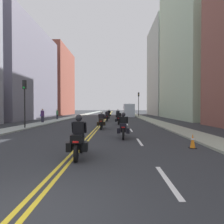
{
  "coord_description": "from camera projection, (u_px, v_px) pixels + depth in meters",
  "views": [
    {
      "loc": [
        1.71,
        -3.23,
        1.89
      ],
      "look_at": [
        1.31,
        21.11,
        1.42
      ],
      "focal_mm": 32.13,
      "sensor_mm": 36.0,
      "label": 1
    }
  ],
  "objects": [
    {
      "name": "lane_dashes_white",
      "position": [
        124.0,
        120.0,
        32.23
      ],
      "size": [
        0.14,
        56.4,
        0.01
      ],
      "color": "silver",
      "rests_on": "ground"
    },
    {
      "name": "motorcycle_3",
      "position": [
        119.0,
        119.0,
        23.27
      ],
      "size": [
        0.78,
        2.25,
        1.61
      ],
      "rotation": [
        0.0,
        0.0,
        -0.05
      ],
      "color": "black",
      "rests_on": "ground"
    },
    {
      "name": "traffic_cone_0",
      "position": [
        193.0,
        141.0,
        9.41
      ],
      "size": [
        0.31,
        0.31,
        0.7
      ],
      "color": "black",
      "rests_on": "ground"
    },
    {
      "name": "traffic_light_far",
      "position": [
        139.0,
        100.0,
        41.37
      ],
      "size": [
        0.28,
        0.38,
        5.15
      ],
      "color": "black",
      "rests_on": "ground"
    },
    {
      "name": "motorcycle_6",
      "position": [
        109.0,
        114.0,
        39.16
      ],
      "size": [
        0.77,
        2.14,
        1.68
      ],
      "rotation": [
        0.0,
        0.0,
        -0.01
      ],
      "color": "black",
      "rests_on": "ground"
    },
    {
      "name": "sidewalk_left",
      "position": [
        81.0,
        115.0,
        51.39
      ],
      "size": [
        2.03,
        144.0,
        0.12
      ],
      "primitive_type": "cube",
      "color": "#99A39B",
      "rests_on": "ground"
    },
    {
      "name": "building_left_1",
      "position": [
        14.0,
        73.0,
        36.06
      ],
      "size": [
        9.69,
        20.19,
        16.38
      ],
      "color": "slate",
      "rests_on": "ground"
    },
    {
      "name": "motorcycle_2",
      "position": [
        101.0,
        122.0,
        18.2
      ],
      "size": [
        0.76,
        2.31,
        1.62
      ],
      "rotation": [
        0.0,
        0.0,
        0.01
      ],
      "color": "black",
      "rests_on": "ground"
    },
    {
      "name": "motorcycle_4",
      "position": [
        107.0,
        117.0,
        29.03
      ],
      "size": [
        0.77,
        2.25,
        1.66
      ],
      "rotation": [
        0.0,
        0.0,
        -0.02
      ],
      "color": "black",
      "rests_on": "ground"
    },
    {
      "name": "centreline_yellow_inner",
      "position": [
        108.0,
        115.0,
        51.28
      ],
      "size": [
        0.12,
        132.0,
        0.01
      ],
      "primitive_type": "cube",
      "color": "yellow",
      "rests_on": "ground"
    },
    {
      "name": "pedestrian_1",
      "position": [
        42.0,
        116.0,
        25.13
      ],
      "size": [
        0.5,
        0.27,
        1.82
      ],
      "rotation": [
        0.0,
        0.0,
        2.98
      ],
      "color": "#2A2A39",
      "rests_on": "ground"
    },
    {
      "name": "building_right_1",
      "position": [
        196.0,
        32.0,
        35.12
      ],
      "size": [
        8.54,
        19.51,
        30.68
      ],
      "color": "#A9C3A2",
      "rests_on": "ground"
    },
    {
      "name": "motorcycle_7",
      "position": [
        118.0,
        114.0,
        45.12
      ],
      "size": [
        0.76,
        2.15,
        1.66
      ],
      "rotation": [
        0.0,
        0.0,
        -0.0
      ],
      "color": "black",
      "rests_on": "ground"
    },
    {
      "name": "traffic_light_near",
      "position": [
        25.0,
        95.0,
        18.18
      ],
      "size": [
        0.28,
        0.38,
        4.43
      ],
      "color": "black",
      "rests_on": "ground"
    },
    {
      "name": "motorcycle_1",
      "position": [
        123.0,
        128.0,
        12.6
      ],
      "size": [
        0.78,
        2.31,
        1.62
      ],
      "rotation": [
        0.0,
        0.0,
        -0.06
      ],
      "color": "black",
      "rests_on": "ground"
    },
    {
      "name": "ground_plane",
      "position": [
        109.0,
        116.0,
        51.27
      ],
      "size": [
        264.0,
        264.0,
        0.0
      ],
      "primitive_type": "plane",
      "color": "#2B2D31"
    },
    {
      "name": "building_right_2",
      "position": [
        169.0,
        70.0,
        54.39
      ],
      "size": [
        9.23,
        16.77,
        24.31
      ],
      "color": "#A6B5AA",
      "rests_on": "ground"
    },
    {
      "name": "building_left_2",
      "position": [
        58.0,
        82.0,
        57.31
      ],
      "size": [
        6.06,
        17.14,
        18.65
      ],
      "color": "brown",
      "rests_on": "ground"
    },
    {
      "name": "pedestrian_0",
      "position": [
        57.0,
        114.0,
        32.12
      ],
      "size": [
        0.23,
        0.37,
        1.73
      ],
      "rotation": [
        0.0,
        0.0,
        4.67
      ],
      "color": "#292937",
      "rests_on": "ground"
    },
    {
      "name": "motorcycle_5",
      "position": [
        118.0,
        115.0,
        34.16
      ],
      "size": [
        0.77,
        2.28,
        1.67
      ],
      "rotation": [
        0.0,
        0.0,
        0.03
      ],
      "color": "black",
      "rests_on": "ground"
    },
    {
      "name": "motorcycle_0",
      "position": [
        78.0,
        140.0,
        7.64
      ],
      "size": [
        0.78,
        2.14,
        1.65
      ],
      "rotation": [
        0.0,
        0.0,
        0.05
      ],
      "color": "black",
      "rests_on": "ground"
    },
    {
      "name": "centreline_yellow_outer",
      "position": [
        109.0,
        115.0,
        51.27
      ],
      "size": [
        0.12,
        132.0,
        0.01
      ],
      "primitive_type": "cube",
      "color": "yellow",
      "rests_on": "ground"
    },
    {
      "name": "sidewalk_right",
      "position": [
        137.0,
        115.0,
        51.16
      ],
      "size": [
        2.03,
        144.0,
        0.12
      ],
      "primitive_type": "cube",
      "color": "#949C88",
      "rests_on": "ground"
    },
    {
      "name": "parked_truck",
      "position": [
        129.0,
        111.0,
        45.27
      ],
      "size": [
        2.2,
        6.5,
        2.8
      ],
      "color": "silver",
      "rests_on": "ground"
    }
  ]
}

